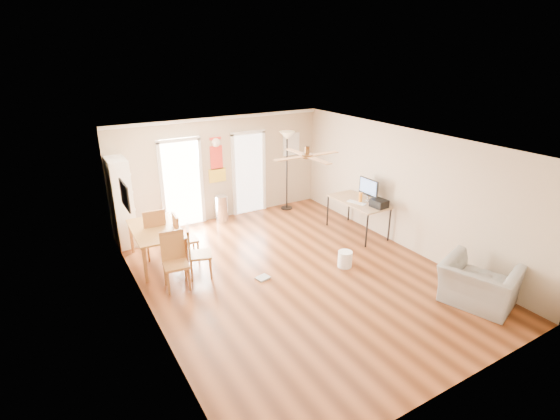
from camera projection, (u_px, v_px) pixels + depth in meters
floor at (296, 274)px, 8.19m from camera, size 7.00×7.00×0.00m
ceiling at (298, 143)px, 7.25m from camera, size 5.50×7.00×0.00m
wall_back at (221, 169)px, 10.53m from camera, size 5.50×0.04×2.60m
wall_front at (458, 307)px, 4.91m from camera, size 5.50×0.04×2.60m
wall_left at (146, 246)px, 6.41m from camera, size 0.04×7.00×2.60m
wall_right at (404, 189)px, 9.02m from camera, size 0.04×7.00×2.60m
crown_molding at (298, 145)px, 7.26m from camera, size 5.50×7.00×0.08m
kitchen_doorway at (182, 185)px, 10.11m from camera, size 0.90×0.10×2.10m
bathroom_doorway at (249, 174)px, 10.96m from camera, size 0.80×0.10×2.10m
wall_decal at (217, 160)px, 10.36m from camera, size 0.46×0.03×1.10m
ac_grille at (291, 144)px, 11.33m from camera, size 0.50×0.04×0.60m
framed_poster at (125, 195)px, 7.40m from camera, size 0.04×0.66×0.48m
ceiling_fan at (307, 156)px, 7.07m from camera, size 1.24×1.24×0.20m
bookshelf at (121, 201)px, 9.19m from camera, size 0.53×0.94×1.97m
dining_table at (158, 245)px, 8.53m from camera, size 0.97×1.55×0.76m
dining_chair_right_a at (186, 237)px, 8.59m from camera, size 0.45×0.45×1.02m
dining_chair_right_b at (200, 252)px, 7.96m from camera, size 0.53×0.53×1.02m
dining_chair_near at (176, 262)px, 7.55m from camera, size 0.48×0.48×1.06m
dining_chair_far at (154, 232)px, 8.73m from camera, size 0.46×0.46×1.09m
trash_can at (221, 209)px, 10.56m from camera, size 0.41×0.41×0.69m
torchiere_lamp at (287, 171)px, 11.16m from camera, size 0.45×0.45×2.12m
computer_desk at (357, 217)px, 9.90m from camera, size 0.75×1.51×0.81m
imac at (368, 190)px, 9.60m from camera, size 0.22×0.60×0.55m
keyboard at (357, 203)px, 9.62m from camera, size 0.28×0.47×0.02m
printer at (379, 203)px, 9.34m from camera, size 0.32×0.36×0.18m
orange_bottle at (360, 197)px, 9.63m from camera, size 0.09×0.09×0.24m
wastebasket_a at (345, 259)px, 8.42m from camera, size 0.29×0.29×0.33m
floor_cloth at (263, 278)px, 8.02m from camera, size 0.29×0.25×0.04m
armchair at (479, 284)px, 7.13m from camera, size 1.32×1.41×0.75m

